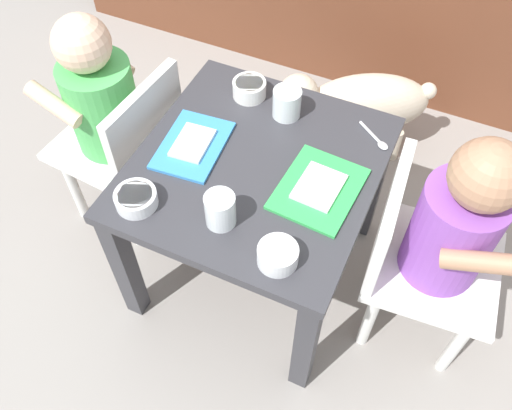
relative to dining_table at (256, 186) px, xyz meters
name	(u,v)px	position (x,y,z in m)	size (l,w,h in m)	color
ground_plane	(256,264)	(0.00, 0.00, -0.35)	(7.00, 7.00, 0.00)	gray
dining_table	(256,186)	(0.00, 0.00, 0.00)	(0.52, 0.55, 0.42)	#333338
seated_child_left	(106,107)	(-0.42, 0.04, 0.05)	(0.30, 0.30, 0.64)	silver
seated_child_right	(448,229)	(0.42, 0.02, 0.06)	(0.30, 0.30, 0.65)	silver
dog	(357,104)	(0.09, 0.53, -0.15)	(0.45, 0.32, 0.30)	beige
food_tray_left	(193,145)	(-0.15, -0.01, 0.08)	(0.15, 0.20, 0.02)	#388CD8
food_tray_right	(319,188)	(0.15, -0.01, 0.08)	(0.17, 0.21, 0.02)	green
water_cup_left	(219,211)	(0.00, -0.17, 0.11)	(0.06, 0.06, 0.07)	white
water_cup_right	(289,105)	(0.00, 0.17, 0.11)	(0.07, 0.07, 0.07)	white
cereal_bowl_left_side	(278,255)	(0.14, -0.21, 0.10)	(0.08, 0.08, 0.04)	white
veggie_bowl_far	(249,88)	(-0.11, 0.19, 0.10)	(0.08, 0.08, 0.04)	white
veggie_bowl_near	(136,198)	(-0.18, -0.20, 0.09)	(0.09, 0.09, 0.03)	white
spoon_by_left_tray	(376,139)	(0.22, 0.18, 0.08)	(0.09, 0.07, 0.01)	silver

